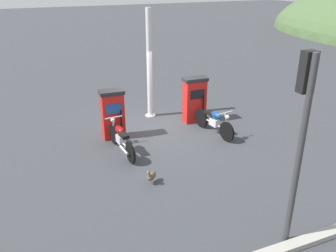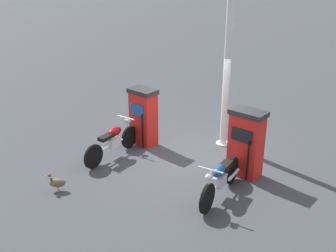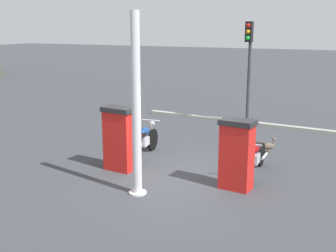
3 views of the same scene
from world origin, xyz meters
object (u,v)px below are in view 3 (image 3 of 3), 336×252
Objects in this scene: canopy_support_pole at (136,110)px; fuel_pump_far at (120,138)px; motorcycle_far_pump at (144,141)px; fuel_pump_near at (237,154)px; motorcycle_near_pump at (255,157)px; roadside_traffic_light at (249,56)px; wandering_duck at (269,146)px.

fuel_pump_far is at bearing 44.33° from canopy_support_pole.
motorcycle_far_pump is at bearing 0.24° from fuel_pump_far.
fuel_pump_near is 3.12m from fuel_pump_far.
fuel_pump_far reaches higher than motorcycle_near_pump.
motorcycle_near_pump is 0.54× the size of roadside_traffic_light.
fuel_pump_near is at bearing -166.92° from roadside_traffic_light.
motorcycle_near_pump is at bearing -177.62° from wandering_duck.
wandering_duck is at bearing -24.16° from canopy_support_pole.
motorcycle_far_pump is (1.30, 0.01, -0.38)m from fuel_pump_far.
wandering_duck is (2.03, 0.08, -0.25)m from motorcycle_near_pump.
motorcycle_far_pump is at bearing 161.61° from roadside_traffic_light.
fuel_pump_near is 6.70m from roadside_traffic_light.
canopy_support_pole is at bearing 139.09° from motorcycle_near_pump.
fuel_pump_near is 0.98× the size of fuel_pump_far.
motorcycle_far_pump is 3.71m from wandering_duck.
fuel_pump_near is 3.22m from wandering_duck.
roadside_traffic_light is 7.58m from canopy_support_pole.
motorcycle_near_pump is 3.29m from motorcycle_far_pump.
fuel_pump_near is 1.20m from motorcycle_near_pump.
roadside_traffic_light is (6.29, -1.66, 1.76)m from fuel_pump_far.
fuel_pump_near is 2.52m from canopy_support_pole.
canopy_support_pole is (-1.24, -1.22, 1.08)m from fuel_pump_far.
motorcycle_far_pump is at bearing 87.15° from motorcycle_near_pump.
motorcycle_far_pump is 4.48× the size of wandering_duck.
fuel_pump_far is at bearing 134.71° from wandering_duck.
roadside_traffic_light is (6.29, 1.46, 1.78)m from fuel_pump_near.
fuel_pump_near is at bearing -112.54° from motorcycle_far_pump.
roadside_traffic_light is (3.13, 1.54, 2.39)m from wandering_duck.
roadside_traffic_light reaches higher than fuel_pump_far.
fuel_pump_far is 6.74m from roadside_traffic_light.
motorcycle_near_pump is at bearing -70.92° from fuel_pump_far.
wandering_duck is (3.16, -3.19, -0.63)m from fuel_pump_far.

